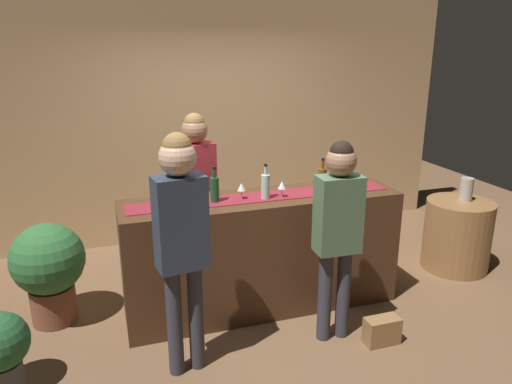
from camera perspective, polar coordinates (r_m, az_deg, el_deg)
The scene contains 18 objects.
ground_plane at distance 4.54m, azimuth 0.71°, elevation -13.21°, with size 10.00×10.00×0.00m, color brown.
back_wall at distance 5.81m, azimuth -5.36°, elevation 8.69°, with size 6.00×0.12×2.90m, color tan.
bar_counter at distance 4.30m, azimuth 0.74°, elevation -7.21°, with size 2.41×0.60×1.04m, color #472B19.
counter_runner_cloth at distance 4.12m, azimuth 0.77°, elevation -0.55°, with size 2.29×0.28×0.01m, color maroon.
wine_bottle_clear at distance 4.03m, azimuth 1.12°, elevation 0.71°, with size 0.07×0.07×0.30m.
wine_bottle_green at distance 3.96m, azimuth -4.92°, elevation 0.36°, with size 0.07×0.07×0.30m.
wine_bottle_amber at distance 4.28m, azimuth 7.83°, elevation 1.51°, with size 0.07×0.07×0.30m.
wine_glass_near_customer at distance 4.02m, azimuth -1.74°, elevation 0.54°, with size 0.07×0.07×0.14m.
wine_glass_mid_counter at distance 4.08m, azimuth 3.08°, elevation 0.76°, with size 0.07×0.07×0.14m.
wine_glass_far_end at distance 3.97m, azimuth -11.57°, elevation -0.01°, with size 0.07×0.07×0.14m.
bartender at distance 4.54m, azimuth -7.07°, elevation 1.14°, with size 0.38×0.27×1.70m.
customer_sipping at distance 3.72m, azimuth 9.66°, elevation -3.56°, with size 0.35×0.23×1.63m.
customer_browsing at distance 3.29m, azimuth -8.87°, elevation -4.43°, with size 0.36×0.25×1.76m.
round_side_table at distance 5.51m, azimuth 22.68°, elevation -4.70°, with size 0.68×0.68×0.74m, color olive.
vase_on_side_table at distance 5.42m, azimuth 23.62°, elevation 0.30°, with size 0.13×0.13×0.24m, color #A8A399.
potted_plant_tall at distance 4.43m, azimuth -23.32°, elevation -8.11°, with size 0.61×0.61×0.89m.
potted_plant_small at distance 3.82m, azimuth -28.05°, elevation -15.94°, with size 0.40×0.40×0.59m.
handbag at distance 4.11m, azimuth 14.66°, elevation -15.59°, with size 0.28×0.14×0.22m, color olive.
Camera 1 is at (-1.27, -3.71, 2.30)m, focal length 33.82 mm.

